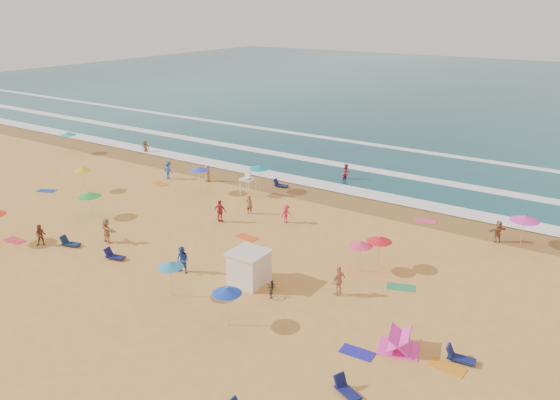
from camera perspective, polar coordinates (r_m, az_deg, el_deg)
The scene contains 13 objects.
ground at distance 41.21m, azimuth -7.76°, elevation -3.63°, with size 220.00×220.00×0.00m, color gold.
ocean at distance 116.12m, azimuth 20.94°, elevation 10.53°, with size 220.00×140.00×0.18m, color #0C4756.
wet_sand at distance 50.57m, azimuth 1.53°, elevation 1.07°, with size 220.00×220.00×0.00m, color olive.
surf_foam at distance 57.87m, azimuth 6.17°, elevation 3.50°, with size 200.00×18.70×0.05m.
cabana at distance 33.74m, azimuth -3.25°, elevation -7.14°, with size 2.00×2.00×2.00m, color white.
cabana_roof at distance 33.28m, azimuth -3.28°, elevation -5.51°, with size 2.20×2.20×0.12m, color silver.
bicycle at distance 32.81m, azimuth -0.85°, elevation -9.05°, with size 0.59×1.68×0.88m, color black.
lifeguard_stand at distance 48.87m, azimuth -3.36°, elevation 1.65°, with size 1.20×1.20×2.10m, color white, non-canonical shape.
beach_umbrellas at distance 39.51m, azimuth -6.79°, elevation -1.30°, with size 62.98×30.03×0.78m.
loungers at distance 33.54m, azimuth -2.62°, elevation -8.91°, with size 49.79×26.91×0.34m.
towels at distance 41.13m, azimuth -12.18°, elevation -3.94°, with size 50.80×24.67×0.03m.
popup_tents at distance 32.41m, azimuth 25.01°, elevation -11.19°, with size 12.75×13.25×1.20m.
beachgoers at distance 44.41m, azimuth -4.34°, elevation -0.61°, with size 51.24×26.77×2.10m.
Camera 1 is at (25.28, -28.15, 16.32)m, focal length 35.00 mm.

